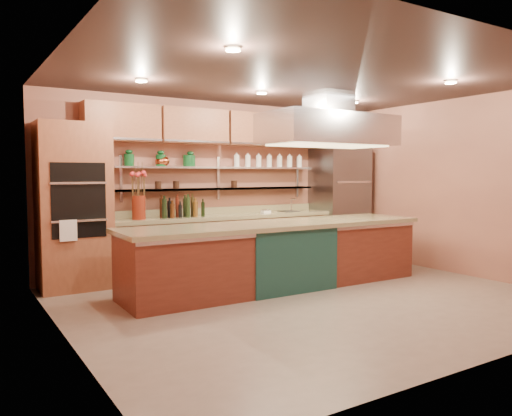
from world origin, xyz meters
TOP-DOWN VIEW (x-y plane):
  - floor at (0.00, 0.00)m, footprint 6.00×5.00m
  - ceiling at (0.00, 0.00)m, footprint 6.00×5.00m
  - wall_back at (0.00, 2.50)m, footprint 6.00×0.04m
  - wall_front at (0.00, -2.50)m, footprint 6.00×0.04m
  - wall_left at (-3.00, 0.00)m, footprint 0.04×5.00m
  - wall_right at (3.00, 0.00)m, footprint 0.04×5.00m
  - oven_stack at (-2.45, 2.18)m, footprint 0.95×0.64m
  - refrigerator at (2.35, 2.14)m, footprint 0.95×0.72m
  - back_counter at (-0.05, 2.20)m, footprint 3.84×0.64m
  - wall_shelf_lower at (-0.05, 2.37)m, footprint 3.60×0.26m
  - wall_shelf_upper at (-0.05, 2.37)m, footprint 3.60×0.26m
  - upper_cabinets at (0.00, 2.32)m, footprint 4.60×0.36m
  - range_hood at (0.90, 0.76)m, footprint 2.00×1.00m
  - ceiling_downlights at (0.00, 0.20)m, footprint 4.00×2.80m
  - island at (-0.00, 0.76)m, footprint 4.41×1.00m
  - flower_vase at (-1.54, 2.15)m, footprint 0.25×0.25m
  - oil_bottle_cluster at (-0.84, 2.15)m, footprint 0.79×0.47m
  - kitchen_scale at (0.70, 2.15)m, footprint 0.15×0.11m
  - bar_faucet at (1.30, 2.25)m, footprint 0.03×0.03m
  - copper_kettle at (-1.06, 2.37)m, footprint 0.21×0.21m
  - green_canister at (-0.65, 2.37)m, footprint 0.16×0.16m

SIDE VIEW (x-z plane):
  - floor at x=0.00m, z-range -0.02..0.00m
  - island at x=0.00m, z-range 0.00..0.92m
  - back_counter at x=-0.05m, z-range 0.00..0.93m
  - kitchen_scale at x=0.70m, z-range 0.93..1.01m
  - bar_faucet at x=1.30m, z-range 0.93..1.15m
  - refrigerator at x=2.35m, z-range 0.00..2.10m
  - oil_bottle_cluster at x=-0.84m, z-range 0.93..1.17m
  - flower_vase at x=-1.54m, z-range 0.93..1.28m
  - oven_stack at x=-2.45m, z-range 0.00..2.30m
  - wall_shelf_lower at x=-0.05m, z-range 1.34..1.36m
  - wall_back at x=0.00m, z-range 0.00..2.80m
  - wall_front at x=0.00m, z-range 0.00..2.80m
  - wall_left at x=-3.00m, z-range 0.00..2.80m
  - wall_right at x=3.00m, z-range 0.00..2.80m
  - wall_shelf_upper at x=-0.05m, z-range 1.69..1.71m
  - copper_kettle at x=-1.06m, z-range 1.71..1.88m
  - green_canister at x=-0.65m, z-range 1.71..1.90m
  - range_hood at x=0.90m, z-range 2.02..2.48m
  - upper_cabinets at x=0.00m, z-range 2.08..2.62m
  - ceiling_downlights at x=0.00m, z-range 2.76..2.78m
  - ceiling at x=0.00m, z-range 2.79..2.81m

